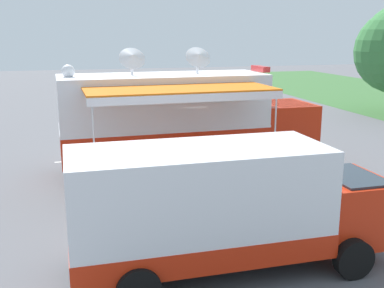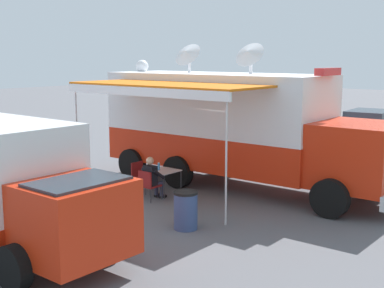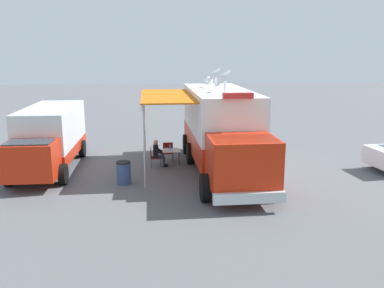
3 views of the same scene
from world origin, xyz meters
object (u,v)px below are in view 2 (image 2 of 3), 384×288
(water_bottle, at_px, (159,166))
(seated_responder, at_px, (152,177))
(car_behind_truck, at_px, (368,131))
(trash_bin, at_px, (186,210))
(command_truck, at_px, (235,125))
(folding_chair_beside_table, at_px, (140,174))
(folding_table, at_px, (163,172))
(folding_chair_at_table, at_px, (148,183))

(water_bottle, height_order, seated_responder, seated_responder)
(car_behind_truck, bearing_deg, trash_bin, 2.91)
(command_truck, distance_m, car_behind_truck, 8.70)
(trash_bin, bearing_deg, folding_chair_beside_table, -118.84)
(folding_chair_beside_table, bearing_deg, trash_bin, 61.16)
(command_truck, height_order, car_behind_truck, command_truck)
(command_truck, height_order, trash_bin, command_truck)
(seated_responder, distance_m, trash_bin, 2.77)
(folding_chair_beside_table, distance_m, seated_responder, 1.12)
(command_truck, height_order, seated_responder, command_truck)
(folding_chair_beside_table, height_order, seated_responder, seated_responder)
(folding_table, height_order, water_bottle, water_bottle)
(folding_chair_beside_table, xyz_separation_m, car_behind_truck, (-10.84, 2.75, 0.37))
(folding_table, xyz_separation_m, car_behind_truck, (-10.73, 1.90, 0.21))
(water_bottle, xyz_separation_m, car_behind_truck, (-10.78, 2.03, 0.05))
(command_truck, distance_m, water_bottle, 2.72)
(water_bottle, xyz_separation_m, folding_chair_at_table, (0.76, 0.28, -0.32))
(trash_bin, height_order, car_behind_truck, car_behind_truck)
(trash_bin, distance_m, car_behind_truck, 12.73)
(command_truck, xyz_separation_m, seated_responder, (2.75, -0.90, -1.30))
(seated_responder, bearing_deg, car_behind_truck, 171.23)
(car_behind_truck, bearing_deg, water_bottle, -10.67)
(command_truck, distance_m, folding_chair_beside_table, 3.28)
(folding_table, bearing_deg, folding_chair_at_table, 10.68)
(folding_table, xyz_separation_m, folding_chair_at_table, (0.80, 0.15, -0.16))
(folding_table, bearing_deg, water_bottle, -71.70)
(command_truck, xyz_separation_m, car_behind_truck, (-8.59, 0.85, -1.07))
(seated_responder, bearing_deg, trash_bin, 60.26)
(folding_table, xyz_separation_m, water_bottle, (0.04, -0.13, 0.16))
(command_truck, relative_size, car_behind_truck, 2.19)
(water_bottle, distance_m, folding_chair_at_table, 0.87)
(folding_chair_at_table, relative_size, seated_responder, 0.70)
(folding_chair_at_table, xyz_separation_m, seated_responder, (-0.19, -0.00, 0.14))
(car_behind_truck, bearing_deg, folding_table, -10.02)
(folding_chair_beside_table, relative_size, trash_bin, 0.96)
(seated_responder, bearing_deg, folding_chair_beside_table, -116.63)
(folding_chair_at_table, distance_m, folding_chair_beside_table, 1.21)
(seated_responder, height_order, car_behind_truck, car_behind_truck)
(command_truck, xyz_separation_m, folding_table, (2.14, -1.05, -1.27))
(trash_bin, bearing_deg, water_bottle, -125.88)
(folding_chair_beside_table, height_order, car_behind_truck, car_behind_truck)
(folding_table, height_order, seated_responder, seated_responder)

